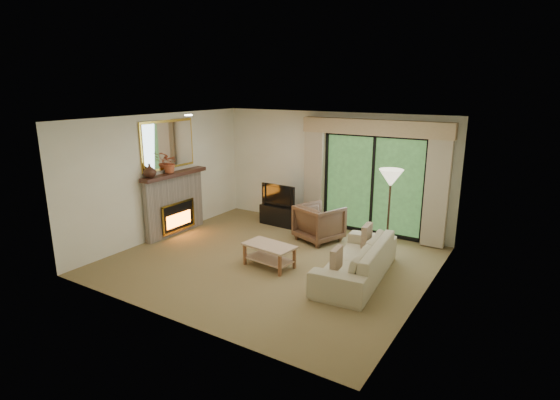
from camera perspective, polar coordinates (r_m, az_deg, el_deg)
The scene contains 22 objects.
floor at distance 8.19m, azimuth -1.12°, elevation -7.92°, with size 5.50×5.50×0.00m, color olive.
ceiling at distance 7.57m, azimuth -1.22°, elevation 10.54°, with size 5.50×5.50×0.00m, color silver.
wall_back at distance 9.92m, azimuth 6.77°, elevation 3.87°, with size 5.00×5.00×0.00m, color #EFE7CA.
wall_front at distance 5.93m, azimuth -14.53°, elevation -3.98°, with size 5.00×5.00×0.00m, color #EFE7CA.
wall_left at distance 9.53m, azimuth -15.18°, elevation 3.01°, with size 5.00×5.00×0.00m, color #EFE7CA.
wall_right at distance 6.73m, azimuth 18.85°, elevation -2.07°, with size 5.00×5.00×0.00m, color #EFE7CA.
fireplace at distance 9.72m, azimuth -13.59°, elevation -0.40°, with size 0.24×1.70×1.37m, color slate, non-canonical shape.
mirror at distance 9.53m, azimuth -14.41°, elevation 7.03°, with size 0.07×1.45×1.02m, color gold, non-canonical shape.
sliding_door at distance 9.54m, azimuth 12.04°, elevation 1.98°, with size 2.26×0.10×2.16m, color black, non-canonical shape.
curtain_left at distance 9.95m, azimuth 4.53°, elevation 3.37°, with size 0.45×0.18×2.35m, color tan.
curtain_right at distance 9.06m, azimuth 19.85°, elevation 1.39°, with size 0.45×0.18×2.35m, color tan.
cornice at distance 9.27m, azimuth 12.25°, elevation 9.25°, with size 3.20×0.24×0.32m, color tan.
media_console at distance 10.18m, azimuth 0.04°, elevation -1.97°, with size 0.91×0.41×0.46m, color black.
tv at distance 10.05m, azimuth 0.04°, elevation 0.68°, with size 0.89×0.12×0.51m, color black.
armchair at distance 9.14m, azimuth 5.15°, elevation -2.96°, with size 0.82×0.84×0.77m, color brown.
sofa at distance 7.50m, azimuth 9.93°, elevation -7.65°, with size 2.24×0.87×0.65m, color tan.
pillow_near at distance 6.89m, azimuth 7.37°, elevation -7.63°, with size 0.09×0.36×0.36m, color brown.
pillow_far at distance 8.01m, azimuth 11.27°, elevation -4.52°, with size 0.10×0.39×0.39m, color brown.
coffee_table at distance 7.87m, azimuth -1.41°, elevation -7.26°, with size 0.92×0.51×0.41m, color tan, non-canonical shape.
floor_lamp at distance 8.43m, azimuth 14.00°, elevation -1.68°, with size 0.45×0.45×1.67m, color beige, non-canonical shape.
vase at distance 9.10m, azimuth -16.66°, elevation 3.70°, with size 0.26×0.26×0.27m, color #371D13.
branches at distance 9.45m, azimuth -14.23°, elevation 4.74°, with size 0.39×0.34×0.43m, color #BC5531.
Camera 1 is at (4.14, -6.32, 3.16)m, focal length 28.00 mm.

